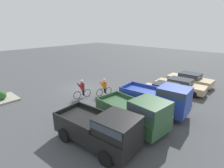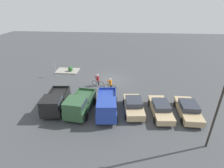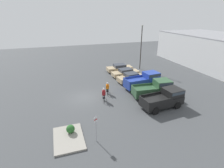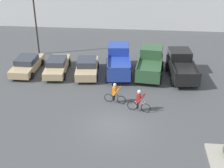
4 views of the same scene
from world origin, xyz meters
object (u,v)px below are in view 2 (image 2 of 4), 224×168
pickup_truck_0 (107,105)px  pickup_truck_1 (79,104)px  sedan_2 (134,106)px  pickup_truck_2 (55,102)px  sedan_1 (161,108)px  cyclist_0 (98,80)px  lamppost (222,97)px  cyclist_1 (110,84)px  shrub (70,69)px  sedan_0 (188,109)px  fire_lane_sign (55,67)px

pickup_truck_0 → pickup_truck_1: bearing=0.4°
sedan_2 → pickup_truck_2: (8.36, 0.46, 0.35)m
sedan_1 → pickup_truck_1: size_ratio=0.96×
cyclist_0 → pickup_truck_0: bearing=106.7°
sedan_2 → lamppost: lamppost is taller
sedan_1 → cyclist_1: bearing=-41.1°
pickup_truck_1 → shrub: size_ratio=6.63×
cyclist_0 → pickup_truck_2: bearing=60.0°
sedan_2 → pickup_truck_1: 5.72m
sedan_0 → pickup_truck_0: 8.40m
sedan_0 → fire_lane_sign: 19.37m
sedan_1 → lamppost: size_ratio=0.59×
sedan_2 → cyclist_0: 7.50m
sedan_1 → sedan_0: bearing=-179.1°
cyclist_0 → cyclist_1: size_ratio=1.04×
sedan_1 → cyclist_0: bearing=-38.5°
pickup_truck_2 → cyclist_1: 7.57m
sedan_1 → pickup_truck_1: (8.45, 0.62, 0.44)m
cyclist_0 → lamppost: lamppost is taller
sedan_1 → pickup_truck_0: size_ratio=0.94×
shrub → cyclist_0: bearing=139.0°
fire_lane_sign → lamppost: (-17.60, 12.93, 3.22)m
sedan_2 → cyclist_0: (4.74, -5.81, 0.14)m
shrub → sedan_1: bearing=140.4°
sedan_2 → lamppost: size_ratio=0.54×
pickup_truck_0 → pickup_truck_1: (2.88, 0.02, -0.05)m
pickup_truck_0 → pickup_truck_2: size_ratio=1.03×
sedan_0 → pickup_truck_2: (13.96, 0.31, 0.38)m
cyclist_1 → pickup_truck_2: bearing=44.0°
sedan_0 → sedan_2: (5.60, -0.16, 0.03)m
sedan_0 → fire_lane_sign: bearing=-26.4°
cyclist_1 → sedan_2: bearing=121.4°
sedan_2 → sedan_1: bearing=175.9°
pickup_truck_1 → cyclist_1: bearing=-115.9°
sedan_2 → pickup_truck_2: bearing=3.2°
pickup_truck_0 → fire_lane_sign: 12.89m
fire_lane_sign → pickup_truck_2: bearing=110.7°
sedan_2 → pickup_truck_1: pickup_truck_1 is taller
sedan_2 → shrub: size_ratio=5.85×
lamppost → shrub: lamppost is taller
pickup_truck_2 → fire_lane_sign: (3.38, -8.91, 0.42)m
pickup_truck_2 → lamppost: size_ratio=0.61×
sedan_1 → sedan_2: (2.80, -0.20, 0.04)m
fire_lane_sign → shrub: (-1.69, -1.97, -0.98)m
cyclist_0 → fire_lane_sign: 7.50m
sedan_2 → cyclist_1: size_ratio=2.65×
sedan_2 → shrub: bearing=-46.0°
pickup_truck_2 → fire_lane_sign: fire_lane_sign is taller
pickup_truck_0 → pickup_truck_2: (5.60, -0.34, -0.10)m
pickup_truck_2 → lamppost: bearing=164.2°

